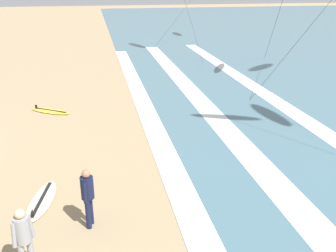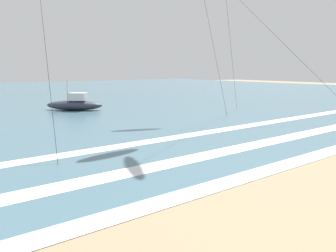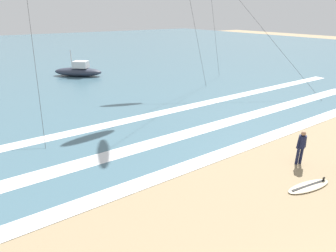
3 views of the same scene
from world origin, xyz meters
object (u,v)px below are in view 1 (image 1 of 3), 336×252
at_px(surfer_left_far, 88,193).
at_px(surfer_right_near, 23,236).
at_px(surfboard_left_pile, 42,200).
at_px(surfboard_foreground_flat, 50,111).

relative_size(surfer_left_far, surfer_right_near, 1.00).
bearing_deg(surfer_left_far, surfer_right_near, -42.26).
height_order(surfer_right_near, surfboard_left_pile, surfer_right_near).
relative_size(surfer_right_near, surfboard_foreground_flat, 0.77).
relative_size(surfer_left_far, surfboard_left_pile, 0.74).
height_order(surfer_left_far, surfboard_left_pile, surfer_left_far).
xyz_separation_m(surfer_right_near, surfboard_foreground_flat, (-10.63, -0.56, -0.91)).
bearing_deg(surfer_left_far, surfboard_left_pile, -135.69).
bearing_deg(surfer_right_near, surfboard_foreground_flat, -176.99).
height_order(surfboard_left_pile, surfboard_foreground_flat, same).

